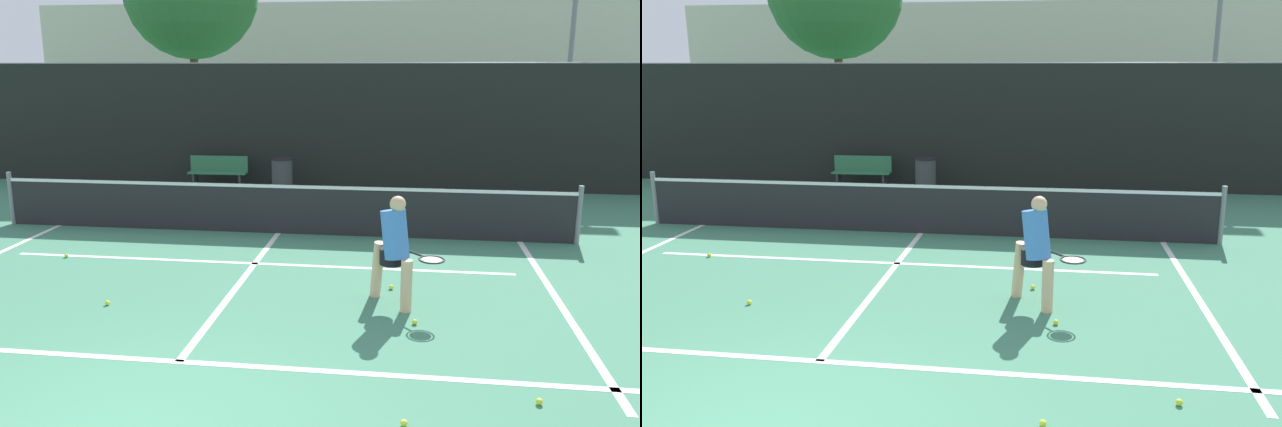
% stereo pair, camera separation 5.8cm
% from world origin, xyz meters
% --- Properties ---
extents(court_baseline_near, '(11.00, 0.10, 0.01)m').
position_xyz_m(court_baseline_near, '(0.00, 1.70, 0.00)').
color(court_baseline_near, white).
rests_on(court_baseline_near, ground).
extents(court_service_line, '(8.25, 0.10, 0.01)m').
position_xyz_m(court_service_line, '(0.00, 5.20, 0.00)').
color(court_service_line, white).
rests_on(court_service_line, ground).
extents(court_center_mark, '(0.10, 5.43, 0.01)m').
position_xyz_m(court_center_mark, '(0.00, 4.41, 0.00)').
color(court_center_mark, white).
rests_on(court_center_mark, ground).
extents(court_sideline_right, '(0.10, 6.43, 0.01)m').
position_xyz_m(court_sideline_right, '(4.51, 4.41, 0.00)').
color(court_sideline_right, white).
rests_on(court_sideline_right, ground).
extents(net, '(11.09, 0.09, 1.07)m').
position_xyz_m(net, '(0.00, 7.13, 0.51)').
color(net, slate).
rests_on(net, ground).
extents(fence_back, '(24.00, 0.06, 3.24)m').
position_xyz_m(fence_back, '(0.00, 11.97, 1.61)').
color(fence_back, black).
rests_on(fence_back, ground).
extents(player_practicing, '(1.08, 0.84, 1.51)m').
position_xyz_m(player_practicing, '(2.27, 3.69, 0.81)').
color(player_practicing, '#DBAD84').
rests_on(player_practicing, ground).
extents(tennis_ball_scattered_0, '(0.07, 0.07, 0.07)m').
position_xyz_m(tennis_ball_scattered_0, '(3.70, 1.31, 0.03)').
color(tennis_ball_scattered_0, '#D1E033').
rests_on(tennis_ball_scattered_0, ground).
extents(tennis_ball_scattered_1, '(0.07, 0.07, 0.07)m').
position_xyz_m(tennis_ball_scattered_1, '(2.27, 5.95, 0.03)').
color(tennis_ball_scattered_1, '#D1E033').
rests_on(tennis_ball_scattered_1, ground).
extents(tennis_ball_scattered_2, '(0.07, 0.07, 0.07)m').
position_xyz_m(tennis_ball_scattered_2, '(2.43, 0.77, 0.03)').
color(tennis_ball_scattered_2, '#D1E033').
rests_on(tennis_ball_scattered_2, ground).
extents(tennis_ball_scattered_3, '(0.07, 0.07, 0.07)m').
position_xyz_m(tennis_ball_scattered_3, '(-1.54, 3.16, 0.03)').
color(tennis_ball_scattered_3, '#D1E033').
rests_on(tennis_ball_scattered_3, ground).
extents(tennis_ball_scattered_4, '(0.07, 0.07, 0.07)m').
position_xyz_m(tennis_ball_scattered_4, '(2.55, 3.06, 0.03)').
color(tennis_ball_scattered_4, '#D1E033').
rests_on(tennis_ball_scattered_4, ground).
extents(tennis_ball_scattered_5, '(0.07, 0.07, 0.07)m').
position_xyz_m(tennis_ball_scattered_5, '(2.23, 4.29, 0.03)').
color(tennis_ball_scattered_5, '#D1E033').
rests_on(tennis_ball_scattered_5, ground).
extents(tennis_ball_scattered_6, '(0.07, 0.07, 0.07)m').
position_xyz_m(tennis_ball_scattered_6, '(-3.22, 5.10, 0.03)').
color(tennis_ball_scattered_6, '#D1E033').
rests_on(tennis_ball_scattered_6, ground).
extents(courtside_bench, '(1.54, 0.43, 0.86)m').
position_xyz_m(courtside_bench, '(-2.44, 11.31, 0.46)').
color(courtside_bench, '#33724C').
rests_on(courtside_bench, ground).
extents(trash_bin, '(0.55, 0.55, 0.89)m').
position_xyz_m(trash_bin, '(-0.69, 11.05, 0.45)').
color(trash_bin, '#3F3F42').
rests_on(trash_bin, ground).
extents(parked_car, '(1.76, 3.95, 1.45)m').
position_xyz_m(parked_car, '(2.55, 15.26, 0.61)').
color(parked_car, maroon).
rests_on(parked_car, ground).
extents(building_far, '(36.00, 2.40, 6.45)m').
position_xyz_m(building_far, '(0.00, 30.79, 3.22)').
color(building_far, beige).
rests_on(building_far, ground).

